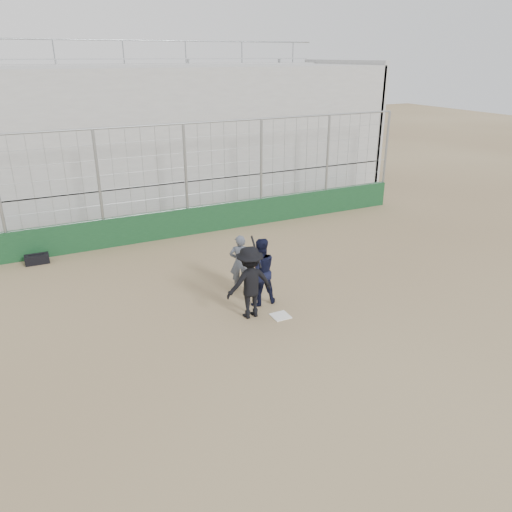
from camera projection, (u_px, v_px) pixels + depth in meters
name	position (u px, v px, depth m)	size (l,w,h in m)	color
ground	(280.00, 316.00, 12.67)	(90.00, 90.00, 0.00)	brown
home_plate	(280.00, 316.00, 12.67)	(0.44, 0.44, 0.02)	white
backstop	(188.00, 209.00, 18.13)	(18.10, 0.25, 4.04)	#11361B
bleachers	(147.00, 136.00, 21.50)	(20.25, 6.70, 6.98)	#9A9A9A
batter_at_plate	(250.00, 282.00, 12.36)	(1.22, 0.79, 2.01)	black
catcher_crouched	(260.00, 283.00, 13.07)	(0.93, 0.74, 1.24)	black
umpire	(240.00, 265.00, 13.91)	(0.59, 0.38, 1.45)	#484E5B
equipment_bag	(37.00, 259.00, 15.81)	(0.74, 0.33, 0.35)	black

